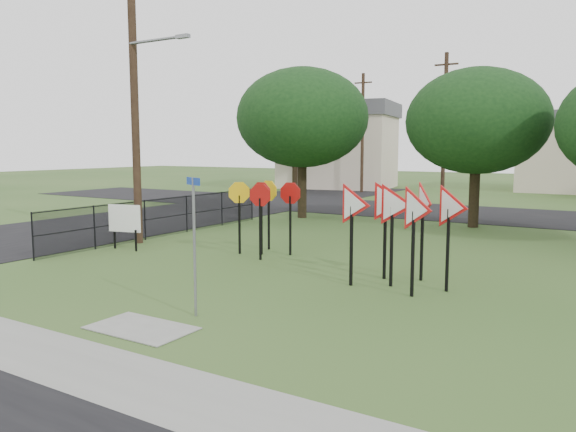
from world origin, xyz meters
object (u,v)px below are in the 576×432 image
at_px(stop_sign_cluster, 264,200).
at_px(yield_sign_cluster, 402,210).
at_px(info_board, 124,220).
at_px(street_name_sign, 194,237).

distance_m(stop_sign_cluster, yield_sign_cluster, 5.50).
height_order(yield_sign_cluster, info_board, yield_sign_cluster).
xyz_separation_m(street_name_sign, info_board, (-7.00, 4.49, -0.62)).
relative_size(street_name_sign, info_board, 1.86).
relative_size(stop_sign_cluster, info_board, 1.54).
xyz_separation_m(yield_sign_cluster, info_board, (-9.68, -0.07, -0.90)).
bearing_deg(stop_sign_cluster, street_name_sign, -67.90).
bearing_deg(info_board, yield_sign_cluster, 0.43).
bearing_deg(street_name_sign, info_board, 147.29).
bearing_deg(info_board, street_name_sign, -32.71).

